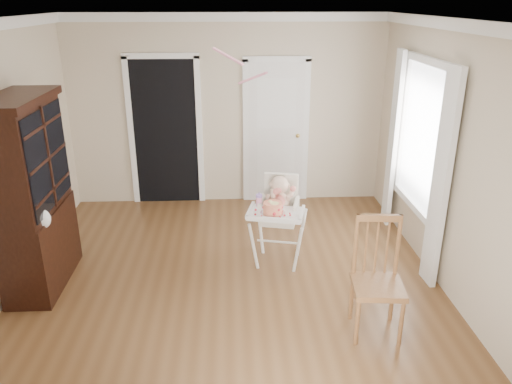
{
  "coord_description": "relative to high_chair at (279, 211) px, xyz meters",
  "views": [
    {
      "loc": [
        0.04,
        -4.59,
        2.88
      ],
      "look_at": [
        0.3,
        0.42,
        0.92
      ],
      "focal_mm": 35.0,
      "sensor_mm": 36.0,
      "label": 1
    }
  ],
  "objects": [
    {
      "name": "floor",
      "position": [
        -0.56,
        -0.51,
        -0.65
      ],
      "size": [
        5.0,
        5.0,
        0.0
      ],
      "primitive_type": "plane",
      "color": "brown",
      "rests_on": "ground"
    },
    {
      "name": "high_chair",
      "position": [
        0.0,
        0.0,
        0.0
      ],
      "size": [
        0.74,
        0.86,
        1.06
      ],
      "rotation": [
        0.0,
        0.0,
        -0.23
      ],
      "color": "white",
      "rests_on": "floor"
    },
    {
      "name": "dining_chair",
      "position": [
        0.77,
        -1.3,
        -0.14
      ],
      "size": [
        0.49,
        0.49,
        1.09
      ],
      "rotation": [
        0.0,
        0.0,
        -0.1
      ],
      "color": "brown",
      "rests_on": "floor"
    },
    {
      "name": "streamer",
      "position": [
        -0.54,
        0.29,
        1.66
      ],
      "size": [
        0.33,
        0.4,
        0.15
      ],
      "primitive_type": null,
      "rotation": [
        0.26,
        0.0,
        0.68
      ],
      "color": "pink",
      "rests_on": "ceiling"
    },
    {
      "name": "wall_back",
      "position": [
        -0.56,
        1.99,
        0.7
      ],
      "size": [
        4.5,
        0.0,
        4.5
      ],
      "primitive_type": "plane",
      "rotation": [
        1.57,
        0.0,
        0.0
      ],
      "color": "beige",
      "rests_on": "floor"
    },
    {
      "name": "china_cabinet",
      "position": [
        -2.55,
        -0.3,
        0.36
      ],
      "size": [
        0.53,
        1.2,
        2.02
      ],
      "color": "black",
      "rests_on": "floor"
    },
    {
      "name": "closet_door",
      "position": [
        0.14,
        1.96,
        0.37
      ],
      "size": [
        0.96,
        0.09,
        2.13
      ],
      "color": "white",
      "rests_on": "wall_back"
    },
    {
      "name": "crown_molding",
      "position": [
        -0.56,
        -0.51,
        1.99
      ],
      "size": [
        4.5,
        5.0,
        0.12
      ],
      "primitive_type": null,
      "color": "white",
      "rests_on": "ceiling"
    },
    {
      "name": "wall_right",
      "position": [
        1.69,
        -0.51,
        0.7
      ],
      "size": [
        0.0,
        5.0,
        5.0
      ],
      "primitive_type": "plane",
      "rotation": [
        1.57,
        0.0,
        -1.57
      ],
      "color": "beige",
      "rests_on": "floor"
    },
    {
      "name": "sippy_cup",
      "position": [
        -0.22,
        -0.04,
        0.15
      ],
      "size": [
        0.07,
        0.07,
        0.17
      ],
      "rotation": [
        0.0,
        0.0,
        -0.23
      ],
      "color": "#FB99C1",
      "rests_on": "high_chair"
    },
    {
      "name": "baby",
      "position": [
        0.01,
        0.03,
        0.16
      ],
      "size": [
        0.3,
        0.27,
        0.47
      ],
      "rotation": [
        0.0,
        0.0,
        -0.23
      ],
      "color": "beige",
      "rests_on": "high_chair"
    },
    {
      "name": "cake",
      "position": [
        -0.09,
        -0.25,
        0.14
      ],
      "size": [
        0.27,
        0.27,
        0.12
      ],
      "color": "silver",
      "rests_on": "high_chair"
    },
    {
      "name": "ceiling",
      "position": [
        -0.56,
        -0.51,
        2.05
      ],
      "size": [
        5.0,
        5.0,
        0.0
      ],
      "primitive_type": "plane",
      "rotation": [
        3.14,
        0.0,
        0.0
      ],
      "color": "white",
      "rests_on": "wall_back"
    },
    {
      "name": "doorway",
      "position": [
        -1.46,
        1.97,
        0.46
      ],
      "size": [
        1.06,
        0.05,
        2.22
      ],
      "color": "black",
      "rests_on": "wall_back"
    },
    {
      "name": "window_right",
      "position": [
        1.62,
        0.29,
        0.64
      ],
      "size": [
        0.13,
        1.84,
        2.3
      ],
      "color": "white",
      "rests_on": "wall_right"
    }
  ]
}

